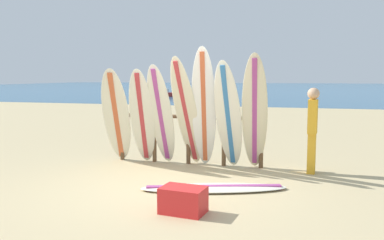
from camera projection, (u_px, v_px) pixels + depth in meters
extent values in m
plane|color=tan|center=(163.00, 188.00, 6.68)|extent=(120.00, 120.00, 0.00)
cube|color=#1E5984|center=(285.00, 88.00, 62.36)|extent=(120.00, 80.00, 0.01)
cylinder|color=brown|center=(122.00, 134.00, 8.90)|extent=(0.09, 0.09, 1.16)
cylinder|color=brown|center=(154.00, 135.00, 8.70)|extent=(0.09, 0.09, 1.16)
cylinder|color=brown|center=(188.00, 137.00, 8.50)|extent=(0.09, 0.09, 1.16)
cylinder|color=brown|center=(224.00, 138.00, 8.30)|extent=(0.09, 0.09, 1.16)
cylinder|color=brown|center=(261.00, 140.00, 8.10)|extent=(0.09, 0.09, 1.16)
cylinder|color=brown|center=(188.00, 117.00, 8.45)|extent=(3.19, 0.08, 0.08)
ellipsoid|color=silver|center=(116.00, 116.00, 8.45)|extent=(0.76, 1.11, 2.04)
cube|color=#CC5933|center=(116.00, 116.00, 8.45)|extent=(0.29, 0.95, 1.89)
ellipsoid|color=silver|center=(142.00, 117.00, 8.37)|extent=(0.61, 0.86, 2.03)
cube|color=#B73338|center=(142.00, 117.00, 8.37)|extent=(0.18, 0.76, 1.88)
ellipsoid|color=silver|center=(161.00, 115.00, 8.28)|extent=(0.57, 0.88, 2.12)
cube|color=#A53F8C|center=(161.00, 115.00, 8.28)|extent=(0.15, 0.80, 1.95)
ellipsoid|color=beige|center=(186.00, 113.00, 8.10)|extent=(0.69, 1.11, 2.27)
cube|color=#B73338|center=(186.00, 113.00, 8.10)|extent=(0.27, 0.97, 2.09)
ellipsoid|color=white|center=(204.00, 109.00, 7.96)|extent=(0.62, 1.00, 2.44)
cube|color=#CC5933|center=(204.00, 109.00, 7.96)|extent=(0.21, 0.88, 2.25)
ellipsoid|color=white|center=(228.00, 116.00, 7.77)|extent=(0.59, 1.10, 2.18)
cube|color=#3372B2|center=(228.00, 116.00, 7.77)|extent=(0.17, 1.00, 2.01)
ellipsoid|color=beige|center=(255.00, 114.00, 7.67)|extent=(0.57, 1.12, 2.31)
cube|color=#A53F8C|center=(255.00, 114.00, 7.67)|extent=(0.16, 1.02, 2.13)
ellipsoid|color=silver|center=(214.00, 188.00, 6.58)|extent=(2.49, 1.28, 0.07)
cube|color=#A53F8C|center=(214.00, 188.00, 6.58)|extent=(2.16, 0.76, 0.08)
cube|color=gold|center=(311.00, 154.00, 7.67)|extent=(0.17, 0.23, 0.78)
cube|color=gold|center=(313.00, 117.00, 7.59)|extent=(0.20, 0.28, 0.66)
sphere|color=tan|center=(314.00, 94.00, 7.54)|extent=(0.22, 0.22, 0.22)
cube|color=#B22D28|center=(164.00, 95.00, 36.05)|extent=(2.54, 2.05, 0.35)
cube|color=silver|center=(163.00, 91.00, 36.01)|extent=(1.08, 1.01, 0.36)
cube|color=red|center=(183.00, 200.00, 5.46)|extent=(0.65, 0.47, 0.36)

